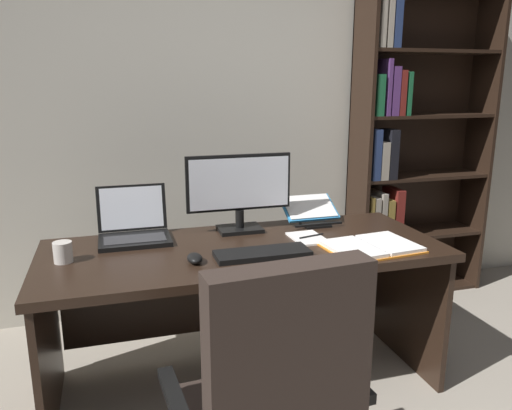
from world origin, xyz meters
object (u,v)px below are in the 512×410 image
notepad (308,238)px  reading_stand_with_book (310,210)px  computer_mouse (195,258)px  monitor (239,192)px  laptop (134,229)px  bookshelf (405,149)px  desk (240,278)px  open_binder (371,246)px  pen (311,236)px  coffee_mug (63,252)px  keyboard (262,253)px

notepad → reading_stand_with_book: bearing=65.3°
computer_mouse → monitor: bearing=53.1°
laptop → computer_mouse: laptop is taller
bookshelf → laptop: (-1.84, -0.55, -0.25)m
monitor → notepad: 0.42m
desk → monitor: bearing=76.1°
bookshelf → open_binder: 1.32m
bookshelf → reading_stand_with_book: size_ratio=7.10×
computer_mouse → pen: computer_mouse is taller
reading_stand_with_book → laptop: bearing=-177.3°
pen → desk: bearing=170.6°
laptop → reading_stand_with_book: (0.94, 0.04, 0.01)m
coffee_mug → notepad: bearing=0.2°
reading_stand_with_book → notepad: (-0.13, -0.28, -0.06)m
laptop → pen: laptop is taller
bookshelf → monitor: size_ratio=3.85×
reading_stand_with_book → open_binder: (0.10, -0.50, -0.05)m
laptop → notepad: (0.81, -0.23, -0.05)m
bookshelf → monitor: 1.43m
monitor → notepad: (0.28, -0.23, -0.20)m
keyboard → bookshelf: bearing=36.2°
bookshelf → open_binder: (-0.80, -1.01, -0.29)m
pen → keyboard: bearing=-150.7°
reading_stand_with_book → coffee_mug: reading_stand_with_book is taller
reading_stand_with_book → pen: reading_stand_with_book is taller
coffee_mug → pen: bearing=0.2°
monitor → computer_mouse: (-0.30, -0.40, -0.18)m
laptop → pen: 0.86m
desk → coffee_mug: 0.83m
notepad → coffee_mug: bearing=-179.8°
pen → coffee_mug: (-1.14, -0.00, 0.03)m
notepad → coffee_mug: coffee_mug is taller
bookshelf → computer_mouse: size_ratio=19.95×
keyboard → pen: 0.35m
reading_stand_with_book → open_binder: 0.51m
pen → coffee_mug: size_ratio=1.57×
desk → laptop: (-0.48, 0.18, 0.24)m
reading_stand_with_book → notepad: bearing=-114.7°
coffee_mug → open_binder: bearing=-9.2°
bookshelf → coffee_mug: (-2.14, -0.79, -0.25)m
open_binder → pen: (-0.20, 0.22, 0.00)m
laptop → keyboard: (0.53, -0.40, -0.04)m
bookshelf → computer_mouse: (-1.61, -0.96, -0.28)m
keyboard → open_binder: bearing=-5.6°
desk → laptop: bearing=160.1°
desk → computer_mouse: bearing=-138.5°
computer_mouse → reading_stand_with_book: reading_stand_with_book is taller
open_binder → keyboard: bearing=168.7°
computer_mouse → desk: bearing=41.5°
keyboard → notepad: (0.28, 0.17, -0.01)m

